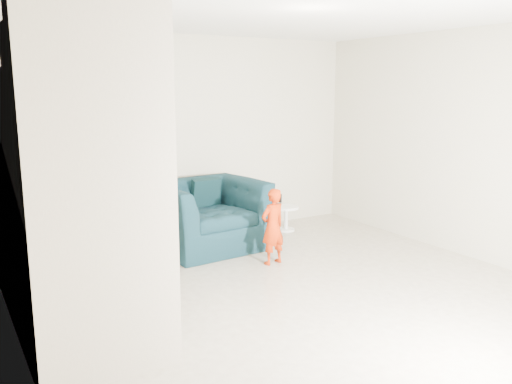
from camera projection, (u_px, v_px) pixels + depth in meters
floor at (306, 300)px, 5.21m from camera, size 5.50×5.50×0.00m
ceiling at (312, 8)px, 4.70m from camera, size 5.50×5.50×0.00m
back_wall at (188, 138)px, 7.28m from camera, size 5.00×0.00×5.00m
left_wall at (13, 187)px, 3.70m from camera, size 0.00×5.50×5.50m
right_wall at (485, 146)px, 6.21m from camera, size 0.00×5.50×5.50m
armchair at (207, 215)px, 6.84m from camera, size 1.40×1.25×0.85m
toddler at (273, 227)px, 6.22m from camera, size 0.36×0.27×0.89m
side_table at (286, 214)px, 7.71m from camera, size 0.36×0.36×0.36m
staircase at (74, 219)px, 4.50m from camera, size 1.02×3.03×3.62m
cushion at (206, 192)px, 7.09m from camera, size 0.39×0.18×0.38m
throw at (164, 213)px, 6.46m from camera, size 0.05×0.53×0.59m
phone at (280, 198)px, 6.19m from camera, size 0.02×0.05×0.10m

